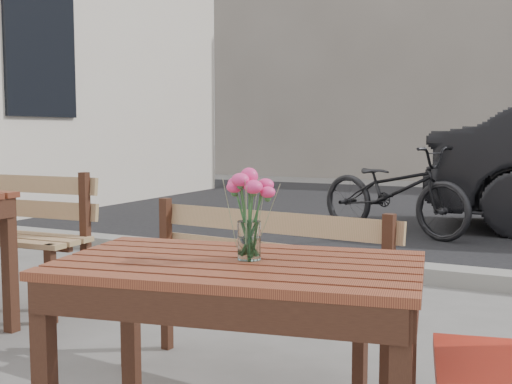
# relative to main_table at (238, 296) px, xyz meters

# --- Properties ---
(street) EXTENTS (30.00, 8.12, 0.12)m
(street) POSITION_rel_main_table_xyz_m (-0.24, 5.07, -0.56)
(street) COLOR black
(street) RESTS_ON ground
(main_table) EXTENTS (1.26, 0.87, 0.71)m
(main_table) POSITION_rel_main_table_xyz_m (0.00, 0.00, 0.00)
(main_table) COLOR #592517
(main_table) RESTS_ON ground
(main_bench) EXTENTS (1.32, 0.50, 0.80)m
(main_bench) POSITION_rel_main_table_xyz_m (-0.31, 0.78, -0.11)
(main_bench) COLOR #A48454
(main_bench) RESTS_ON ground
(main_vase) EXTENTS (0.16, 0.16, 0.30)m
(main_vase) POSITION_rel_main_table_xyz_m (0.03, 0.03, 0.30)
(main_vase) COLOR white
(main_vase) RESTS_ON main_table
(bicycle) EXTENTS (1.94, 1.23, 0.96)m
(bicycle) POSITION_rel_main_table_xyz_m (-0.75, 5.04, -0.11)
(bicycle) COLOR black
(bicycle) RESTS_ON ground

